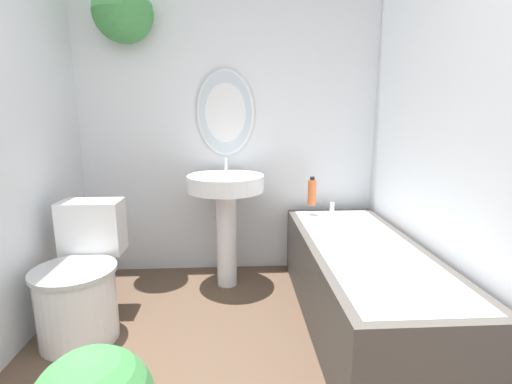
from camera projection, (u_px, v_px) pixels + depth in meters
wall_back at (214, 103)px, 2.79m from camera, size 2.38×0.41×2.40m
wall_right at (484, 124)px, 1.67m from camera, size 0.06×2.62×2.40m
toilet at (81, 284)px, 2.10m from camera, size 0.45×0.63×0.73m
pedestal_sink at (226, 201)px, 2.63m from camera, size 0.54×0.54×0.92m
bathtub at (362, 283)px, 2.20m from camera, size 0.66×1.67×0.58m
shampoo_bottle at (312, 192)px, 2.76m from camera, size 0.06×0.06×0.21m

